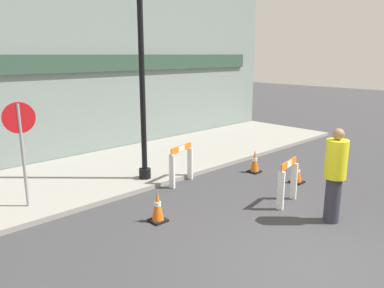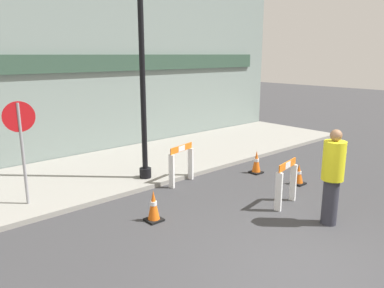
{
  "view_description": "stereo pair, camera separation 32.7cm",
  "coord_description": "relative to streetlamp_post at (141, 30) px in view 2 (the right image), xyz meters",
  "views": [
    {
      "loc": [
        -4.63,
        -2.04,
        3.06
      ],
      "look_at": [
        1.31,
        4.13,
        1.0
      ],
      "focal_mm": 35.0,
      "sensor_mm": 36.0,
      "label": 1
    },
    {
      "loc": [
        -4.39,
        -2.26,
        3.06
      ],
      "look_at": [
        1.31,
        4.13,
        1.0
      ],
      "focal_mm": 35.0,
      "sensor_mm": 36.0,
      "label": 2
    }
  ],
  "objects": [
    {
      "name": "storefront_facade",
      "position": [
        -0.58,
        3.21,
        -0.84
      ],
      "size": [
        18.0,
        0.22,
        5.5
      ],
      "color": "gray",
      "rests_on": "ground_plane"
    },
    {
      "name": "person_worker",
      "position": [
        1.18,
        -4.2,
        -2.65
      ],
      "size": [
        0.45,
        0.45,
        1.78
      ],
      "rotation": [
        0.0,
        0.0,
        1.73
      ],
      "color": "#33333D",
      "rests_on": "ground_plane"
    },
    {
      "name": "stop_sign",
      "position": [
        -2.73,
        0.23,
        -2.09
      ],
      "size": [
        0.59,
        0.13,
        2.08
      ],
      "rotation": [
        0.0,
        0.0,
        2.96
      ],
      "color": "gray",
      "rests_on": "sidewalk_slab"
    },
    {
      "name": "sidewalk_slab",
      "position": [
        -0.58,
        1.3,
        -3.54
      ],
      "size": [
        18.0,
        3.67,
        0.11
      ],
      "color": "gray",
      "rests_on": "ground_plane"
    },
    {
      "name": "traffic_cone_1",
      "position": [
        2.65,
        -2.6,
        -3.36
      ],
      "size": [
        0.3,
        0.3,
        0.5
      ],
      "color": "black",
      "rests_on": "ground_plane"
    },
    {
      "name": "barricade_0",
      "position": [
        0.58,
        -0.68,
        -3.08
      ],
      "size": [
        0.84,
        0.32,
        0.95
      ],
      "rotation": [
        0.0,
        0.0,
        3.37
      ],
      "color": "white",
      "rests_on": "ground_plane"
    },
    {
      "name": "barricade_1",
      "position": [
        1.31,
        -3.16,
        -3.09
      ],
      "size": [
        0.78,
        0.27,
        0.95
      ],
      "rotation": [
        0.0,
        0.0,
        6.47
      ],
      "color": "white",
      "rests_on": "ground_plane"
    },
    {
      "name": "ground_plane",
      "position": [
        -0.58,
        -5.03,
        -3.6
      ],
      "size": [
        60.0,
        60.0,
        0.0
      ],
      "primitive_type": "plane",
      "color": "#38383A"
    },
    {
      "name": "traffic_cone_0",
      "position": [
        -1.17,
        -1.95,
        -3.3
      ],
      "size": [
        0.3,
        0.3,
        0.61
      ],
      "color": "black",
      "rests_on": "ground_plane"
    },
    {
      "name": "streetlamp_post",
      "position": [
        0.0,
        0.0,
        0.0
      ],
      "size": [
        0.44,
        0.44,
        5.45
      ],
      "color": "black",
      "rests_on": "sidewalk_slab"
    },
    {
      "name": "traffic_cone_2",
      "position": [
        2.58,
        -1.38,
        -3.3
      ],
      "size": [
        0.3,
        0.3,
        0.61
      ],
      "color": "black",
      "rests_on": "ground_plane"
    }
  ]
}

